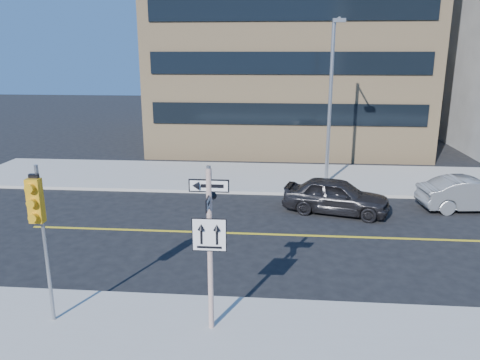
# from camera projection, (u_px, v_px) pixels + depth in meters

# --- Properties ---
(ground) EXTENTS (120.00, 120.00, 0.00)m
(ground) POSITION_uv_depth(u_px,v_px,m) (224.00, 284.00, 13.88)
(ground) COLOR black
(ground) RESTS_ON ground
(sign_pole) EXTENTS (0.92, 0.92, 4.06)m
(sign_pole) POSITION_uv_depth(u_px,v_px,m) (210.00, 240.00, 10.81)
(sign_pole) COLOR white
(sign_pole) RESTS_ON near_sidewalk
(traffic_signal) EXTENTS (0.32, 0.45, 4.00)m
(traffic_signal) POSITION_uv_depth(u_px,v_px,m) (38.00, 213.00, 10.84)
(traffic_signal) COLOR gray
(traffic_signal) RESTS_ON near_sidewalk
(parked_car_a) EXTENTS (2.85, 4.73, 1.51)m
(parked_car_a) POSITION_uv_depth(u_px,v_px,m) (336.00, 196.00, 19.79)
(parked_car_a) COLOR black
(parked_car_a) RESTS_ON ground
(parked_car_b) EXTENTS (2.02, 4.52, 1.44)m
(parked_car_b) POSITION_uv_depth(u_px,v_px,m) (471.00, 194.00, 20.15)
(parked_car_b) COLOR slate
(parked_car_b) RESTS_ON ground
(streetlight_a) EXTENTS (0.55, 2.25, 8.00)m
(streetlight_a) POSITION_uv_depth(u_px,v_px,m) (331.00, 92.00, 22.62)
(streetlight_a) COLOR gray
(streetlight_a) RESTS_ON far_sidewalk
(building_brick) EXTENTS (18.00, 18.00, 18.00)m
(building_brick) POSITION_uv_depth(u_px,v_px,m) (288.00, 19.00, 35.34)
(building_brick) COLOR tan
(building_brick) RESTS_ON ground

